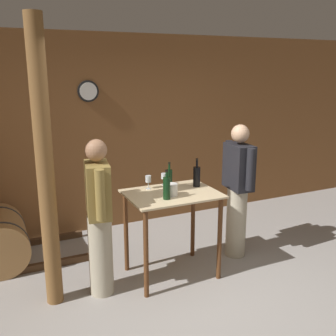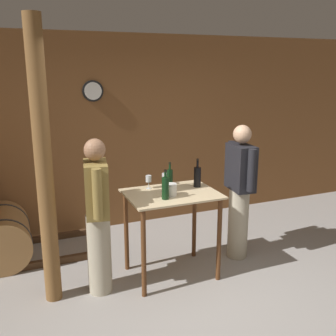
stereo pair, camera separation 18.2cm
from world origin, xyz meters
The scene contains 12 objects.
ground_plane centered at (0.00, 0.00, 0.00)m, with size 14.00×14.00×0.00m, color #9E9993.
back_wall centered at (0.00, 2.46, 1.35)m, with size 8.40×0.08×2.70m.
tasting_table centered at (-0.09, 0.82, 0.75)m, with size 0.97×0.72×0.95m.
wooden_post centered at (-1.36, 0.83, 1.35)m, with size 0.16×0.16×2.70m.
wine_bottle_far_left centered at (-0.22, 0.66, 1.07)m, with size 0.07×0.07×0.31m.
wine_bottle_left centered at (-0.02, 1.02, 1.06)m, with size 0.07×0.07×0.28m.
wine_bottle_center centered at (0.27, 0.92, 1.07)m, with size 0.08×0.08×0.32m.
wine_glass_near_left centered at (-0.26, 1.06, 1.06)m, with size 0.06×0.06×0.15m.
wine_glass_near_center centered at (-0.04, 1.12, 1.05)m, with size 0.07×0.07×0.13m.
ice_bucket centered at (-0.13, 0.74, 1.02)m, with size 0.12×0.12×0.13m.
person_host centered at (-0.89, 0.78, 0.84)m, with size 0.29×0.58×1.60m.
person_visitor_with_scarf centered at (0.82, 0.91, 0.85)m, with size 0.25×0.59×1.62m.
Camera 1 is at (-1.80, -2.77, 2.24)m, focal length 42.00 mm.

